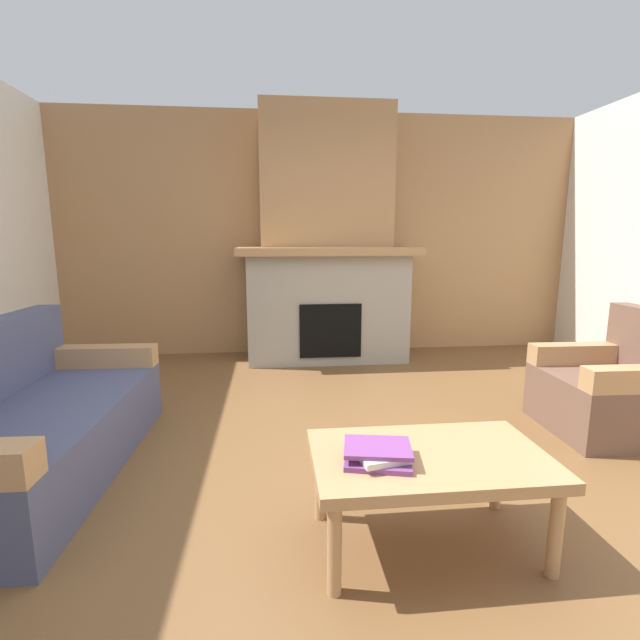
# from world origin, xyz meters

# --- Properties ---
(ground) EXTENTS (9.00, 9.00, 0.00)m
(ground) POSITION_xyz_m (0.00, 0.00, 0.00)
(ground) COLOR brown
(wall_back_wood_panel) EXTENTS (6.00, 0.12, 2.70)m
(wall_back_wood_panel) POSITION_xyz_m (0.00, 3.00, 1.35)
(wall_back_wood_panel) COLOR #A87A4C
(wall_back_wood_panel) RESTS_ON ground
(fireplace) EXTENTS (1.90, 0.82, 2.70)m
(fireplace) POSITION_xyz_m (0.00, 2.62, 1.16)
(fireplace) COLOR gray
(fireplace) RESTS_ON ground
(couch) EXTENTS (0.90, 1.83, 0.85)m
(couch) POSITION_xyz_m (-1.97, 0.22, 0.29)
(couch) COLOR #474C6B
(couch) RESTS_ON ground
(armchair) EXTENTS (0.78, 0.78, 0.85)m
(armchair) POSITION_xyz_m (1.74, 0.43, 0.29)
(armchair) COLOR brown
(armchair) RESTS_ON ground
(coffee_table) EXTENTS (1.00, 0.60, 0.43)m
(coffee_table) POSITION_xyz_m (0.06, -0.61, 0.38)
(coffee_table) COLOR tan
(coffee_table) RESTS_ON ground
(book_stack_near_edge) EXTENTS (0.31, 0.27, 0.07)m
(book_stack_near_edge) POSITION_xyz_m (-0.17, -0.65, 0.46)
(book_stack_near_edge) COLOR #7A3D84
(book_stack_near_edge) RESTS_ON coffee_table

